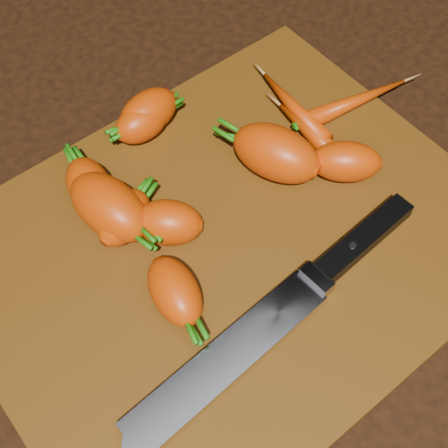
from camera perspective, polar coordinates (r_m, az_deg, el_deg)
ground at (r=0.62m, az=0.58°, el=-2.35°), size 2.00×2.00×0.01m
cutting_board at (r=0.61m, az=0.59°, el=-1.83°), size 0.50×0.40×0.01m
carrot_0 at (r=0.60m, az=-9.12°, el=0.59°), size 0.08×0.06×0.04m
carrot_1 at (r=0.59m, az=-5.13°, el=0.13°), size 0.08×0.08×0.04m
carrot_2 at (r=0.60m, az=-10.46°, el=1.56°), size 0.07×0.10×0.05m
carrot_3 at (r=0.63m, az=4.77°, el=6.47°), size 0.09×0.11×0.06m
carrot_4 at (r=0.68m, az=-6.92°, el=10.16°), size 0.07×0.05×0.04m
carrot_5 at (r=0.68m, az=-7.57°, el=9.18°), size 0.06×0.04×0.04m
carrot_6 at (r=0.65m, az=11.05°, el=5.62°), size 0.08×0.08×0.04m
carrot_7 at (r=0.70m, az=6.35°, el=10.59°), size 0.04×0.12×0.02m
carrot_8 at (r=0.72m, az=12.10°, el=11.00°), size 0.13×0.05×0.02m
carrot_9 at (r=0.68m, az=7.86°, el=8.29°), size 0.03×0.10×0.03m
carrot_10 at (r=0.56m, az=-4.53°, el=-6.14°), size 0.06×0.08×0.04m
carrot_11 at (r=0.63m, az=-12.25°, el=3.54°), size 0.05×0.07×0.04m
knife at (r=0.55m, az=1.92°, el=-10.76°), size 0.34×0.05×0.02m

